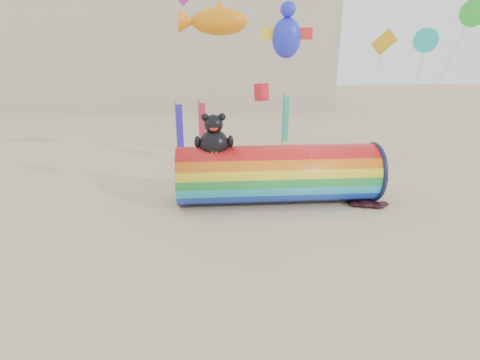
{
  "coord_description": "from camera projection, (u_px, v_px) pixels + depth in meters",
  "views": [
    {
      "loc": [
        -1.03,
        -18.76,
        9.71
      ],
      "look_at": [
        0.5,
        1.5,
        2.4
      ],
      "focal_mm": 28.0,
      "sensor_mm": 36.0,
      "label": 1
    }
  ],
  "objects": [
    {
      "name": "kite_handler",
      "position": [
        358.0,
        188.0,
        24.97
      ],
      "size": [
        0.62,
        0.45,
        1.57
      ],
      "primitive_type": "imported",
      "rotation": [
        0.0,
        0.0,
        3.29
      ],
      "color": "#5B5D63",
      "rests_on": "ground"
    },
    {
      "name": "festival_banners",
      "position": [
        225.0,
        126.0,
        35.16
      ],
      "size": [
        11.03,
        4.42,
        5.2
      ],
      "color": "#59595E",
      "rests_on": "ground"
    },
    {
      "name": "ground",
      "position": [
        233.0,
        229.0,
        20.97
      ],
      "size": [
        160.0,
        160.0,
        0.0
      ],
      "primitive_type": "plane",
      "color": "#CCB58C",
      "rests_on": "ground"
    },
    {
      "name": "fabric_bundle",
      "position": [
        368.0,
        204.0,
        23.94
      ],
      "size": [
        2.62,
        1.35,
        0.41
      ],
      "color": "black",
      "rests_on": "ground"
    },
    {
      "name": "hotel_building",
      "position": [
        141.0,
        42.0,
        59.74
      ],
      "size": [
        60.4,
        15.4,
        20.6
      ],
      "color": "#B7AD99",
      "rests_on": "ground"
    },
    {
      "name": "windsock_assembly",
      "position": [
        278.0,
        173.0,
        24.17
      ],
      "size": [
        12.94,
        3.94,
        5.97
      ],
      "color": "red",
      "rests_on": "ground"
    },
    {
      "name": "flying_kites",
      "position": [
        258.0,
        15.0,
        22.92
      ],
      "size": [
        23.0,
        12.95,
        11.0
      ],
      "color": "orange",
      "rests_on": "ground"
    }
  ]
}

